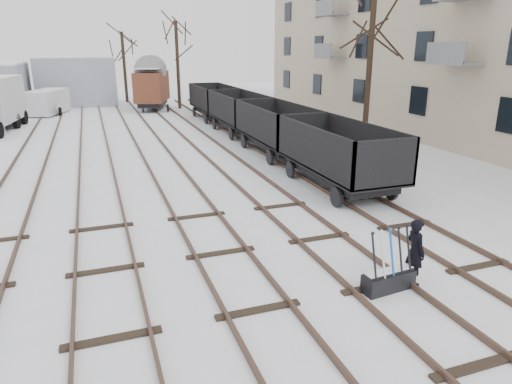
% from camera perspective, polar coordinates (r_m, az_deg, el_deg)
% --- Properties ---
extents(ground, '(120.00, 120.00, 0.00)m').
position_cam_1_polar(ground, '(10.10, 0.27, -14.67)').
color(ground, white).
rests_on(ground, ground).
extents(tracks, '(13.90, 52.00, 0.16)m').
position_cam_1_polar(tracks, '(22.52, -11.72, 3.68)').
color(tracks, black).
rests_on(tracks, ground).
extents(shed_right, '(7.00, 6.00, 4.50)m').
position_cam_1_polar(shed_right, '(48.12, -21.52, 12.81)').
color(shed_right, '#9096A2').
rests_on(shed_right, ground).
extents(ground_frame, '(1.34, 0.55, 1.49)m').
position_cam_1_polar(ground_frame, '(11.16, 16.24, -10.38)').
color(ground_frame, black).
rests_on(ground_frame, ground).
extents(worker, '(0.40, 0.60, 1.62)m').
position_cam_1_polar(worker, '(11.43, 19.26, -7.05)').
color(worker, black).
rests_on(worker, ground).
extents(freight_wagon_a, '(2.50, 6.25, 2.55)m').
position_cam_1_polar(freight_wagon_a, '(18.28, 10.17, 3.43)').
color(freight_wagon_a, black).
rests_on(freight_wagon_a, ground).
extents(freight_wagon_b, '(2.50, 6.25, 2.55)m').
position_cam_1_polar(freight_wagon_b, '(23.91, 2.57, 7.05)').
color(freight_wagon_b, black).
rests_on(freight_wagon_b, ground).
extents(freight_wagon_c, '(2.50, 6.25, 2.55)m').
position_cam_1_polar(freight_wagon_c, '(29.84, -2.13, 9.21)').
color(freight_wagon_c, black).
rests_on(freight_wagon_c, ground).
extents(freight_wagon_d, '(2.50, 6.25, 2.55)m').
position_cam_1_polar(freight_wagon_d, '(35.94, -5.28, 10.60)').
color(freight_wagon_d, black).
rests_on(freight_wagon_d, ground).
extents(box_van_wagon, '(3.89, 5.32, 3.64)m').
position_cam_1_polar(box_van_wagon, '(41.87, -12.90, 12.83)').
color(box_van_wagon, black).
rests_on(box_van_wagon, ground).
extents(panel_van, '(3.38, 4.94, 2.00)m').
position_cam_1_polar(panel_van, '(42.00, -24.58, 10.23)').
color(panel_van, silver).
rests_on(panel_van, ground).
extents(tree_near, '(0.30, 0.30, 7.95)m').
position_cam_1_polar(tree_near, '(25.00, 13.91, 13.97)').
color(tree_near, black).
rests_on(tree_near, ground).
extents(tree_far_left, '(0.30, 0.30, 6.76)m').
position_cam_1_polar(tree_far_left, '(48.59, -16.12, 14.71)').
color(tree_far_left, black).
rests_on(tree_far_left, ground).
extents(tree_far_right, '(0.30, 0.30, 7.49)m').
position_cam_1_polar(tree_far_right, '(42.53, -9.75, 15.28)').
color(tree_far_right, black).
rests_on(tree_far_right, ground).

